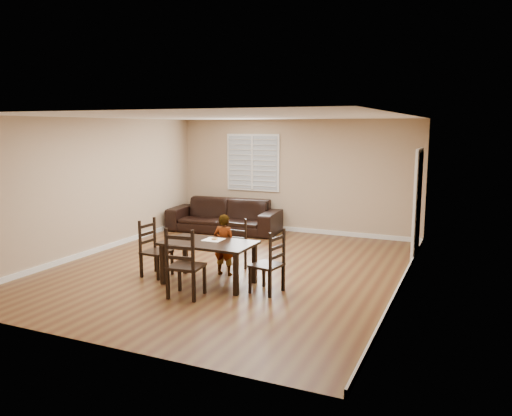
{
  "coord_description": "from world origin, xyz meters",
  "views": [
    {
      "loc": [
        3.97,
        -7.79,
        2.53
      ],
      "look_at": [
        0.19,
        0.75,
        1.0
      ],
      "focal_mm": 35.0,
      "sensor_mm": 36.0,
      "label": 1
    }
  ],
  "objects_px": {
    "dining_table": "(209,247)",
    "chair_near": "(235,246)",
    "chair_left": "(151,250)",
    "donut": "(215,238)",
    "child": "(224,245)",
    "chair_far": "(182,267)",
    "sofa": "(224,216)",
    "chair_right": "(273,265)"
  },
  "relations": [
    {
      "from": "dining_table",
      "to": "chair_far",
      "type": "distance_m",
      "value": 0.81
    },
    {
      "from": "chair_left",
      "to": "chair_right",
      "type": "bearing_deg",
      "value": -87.08
    },
    {
      "from": "dining_table",
      "to": "chair_left",
      "type": "height_order",
      "value": "chair_left"
    },
    {
      "from": "chair_left",
      "to": "dining_table",
      "type": "bearing_deg",
      "value": -86.75
    },
    {
      "from": "chair_near",
      "to": "chair_right",
      "type": "distance_m",
      "value": 1.49
    },
    {
      "from": "chair_left",
      "to": "sofa",
      "type": "bearing_deg",
      "value": 12.14
    },
    {
      "from": "chair_near",
      "to": "donut",
      "type": "relative_size",
      "value": 9.07
    },
    {
      "from": "dining_table",
      "to": "chair_right",
      "type": "relative_size",
      "value": 1.5
    },
    {
      "from": "chair_far",
      "to": "chair_left",
      "type": "relative_size",
      "value": 1.1
    },
    {
      "from": "dining_table",
      "to": "child",
      "type": "bearing_deg",
      "value": 90.0
    },
    {
      "from": "chair_far",
      "to": "chair_near",
      "type": "bearing_deg",
      "value": -96.39
    },
    {
      "from": "chair_left",
      "to": "chair_far",
      "type": "bearing_deg",
      "value": -121.58
    },
    {
      "from": "dining_table",
      "to": "chair_left",
      "type": "xyz_separation_m",
      "value": [
        -1.14,
        0.02,
        -0.16
      ]
    },
    {
      "from": "dining_table",
      "to": "chair_left",
      "type": "distance_m",
      "value": 1.15
    },
    {
      "from": "dining_table",
      "to": "chair_near",
      "type": "height_order",
      "value": "chair_near"
    },
    {
      "from": "chair_far",
      "to": "sofa",
      "type": "bearing_deg",
      "value": -76.12
    },
    {
      "from": "child",
      "to": "chair_right",
      "type": "bearing_deg",
      "value": 151.35
    },
    {
      "from": "chair_left",
      "to": "sofa",
      "type": "distance_m",
      "value": 3.75
    },
    {
      "from": "chair_right",
      "to": "sofa",
      "type": "relative_size",
      "value": 0.37
    },
    {
      "from": "chair_far",
      "to": "sofa",
      "type": "distance_m",
      "value": 4.84
    },
    {
      "from": "chair_near",
      "to": "chair_left",
      "type": "relative_size",
      "value": 0.93
    },
    {
      "from": "chair_left",
      "to": "child",
      "type": "distance_m",
      "value": 1.26
    },
    {
      "from": "child",
      "to": "donut",
      "type": "distance_m",
      "value": 0.42
    },
    {
      "from": "donut",
      "to": "dining_table",
      "type": "bearing_deg",
      "value": -96.83
    },
    {
      "from": "child",
      "to": "chair_far",
      "type": "bearing_deg",
      "value": 88.13
    },
    {
      "from": "chair_near",
      "to": "chair_far",
      "type": "xyz_separation_m",
      "value": [
        -0.0,
        -1.75,
        0.07
      ]
    },
    {
      "from": "donut",
      "to": "sofa",
      "type": "distance_m",
      "value": 3.96
    },
    {
      "from": "chair_far",
      "to": "donut",
      "type": "height_order",
      "value": "chair_far"
    },
    {
      "from": "chair_near",
      "to": "child",
      "type": "bearing_deg",
      "value": -89.04
    },
    {
      "from": "chair_near",
      "to": "sofa",
      "type": "relative_size",
      "value": 0.34
    },
    {
      "from": "chair_far",
      "to": "child",
      "type": "height_order",
      "value": "chair_far"
    },
    {
      "from": "chair_left",
      "to": "sofa",
      "type": "xyz_separation_m",
      "value": [
        -0.52,
        3.71,
        -0.05
      ]
    },
    {
      "from": "chair_far",
      "to": "child",
      "type": "distance_m",
      "value": 1.34
    },
    {
      "from": "chair_far",
      "to": "child",
      "type": "relative_size",
      "value": 1.01
    },
    {
      "from": "chair_right",
      "to": "sofa",
      "type": "xyz_separation_m",
      "value": [
        -2.8,
        3.76,
        -0.06
      ]
    },
    {
      "from": "chair_far",
      "to": "donut",
      "type": "xyz_separation_m",
      "value": [
        0.01,
        0.97,
        0.23
      ]
    },
    {
      "from": "chair_right",
      "to": "donut",
      "type": "height_order",
      "value": "chair_right"
    },
    {
      "from": "chair_far",
      "to": "chair_left",
      "type": "bearing_deg",
      "value": -42.02
    },
    {
      "from": "chair_left",
      "to": "donut",
      "type": "distance_m",
      "value": 1.2
    },
    {
      "from": "chair_left",
      "to": "child",
      "type": "bearing_deg",
      "value": -61.4
    },
    {
      "from": "chair_far",
      "to": "dining_table",
      "type": "bearing_deg",
      "value": -95.72
    },
    {
      "from": "chair_left",
      "to": "donut",
      "type": "height_order",
      "value": "chair_left"
    }
  ]
}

